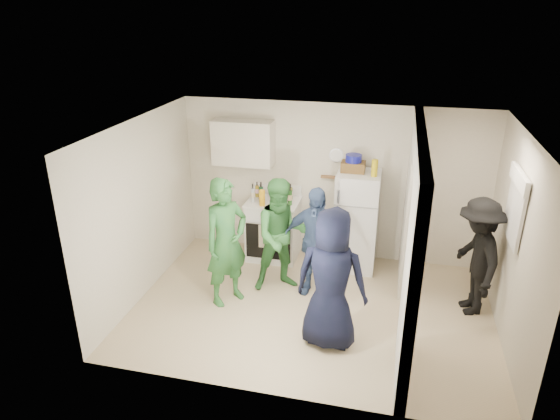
# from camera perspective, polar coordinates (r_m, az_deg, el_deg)

# --- Properties ---
(floor) EXTENTS (4.80, 4.80, 0.00)m
(floor) POSITION_cam_1_polar(r_m,az_deg,el_deg) (6.98, 3.63, -11.17)
(floor) COLOR #C4AD8A
(floor) RESTS_ON ground
(wall_back) EXTENTS (4.80, 0.00, 4.80)m
(wall_back) POSITION_cam_1_polar(r_m,az_deg,el_deg) (7.93, 5.99, 3.18)
(wall_back) COLOR silver
(wall_back) RESTS_ON floor
(wall_front) EXTENTS (4.80, 0.00, 4.80)m
(wall_front) POSITION_cam_1_polar(r_m,az_deg,el_deg) (4.90, 0.48, -9.84)
(wall_front) COLOR silver
(wall_front) RESTS_ON floor
(wall_left) EXTENTS (0.00, 3.40, 3.40)m
(wall_left) POSITION_cam_1_polar(r_m,az_deg,el_deg) (7.12, -15.49, 0.13)
(wall_left) COLOR silver
(wall_left) RESTS_ON floor
(wall_right) EXTENTS (0.00, 3.40, 3.40)m
(wall_right) POSITION_cam_1_polar(r_m,az_deg,el_deg) (6.47, 25.37, -3.65)
(wall_right) COLOR silver
(wall_right) RESTS_ON floor
(ceiling) EXTENTS (4.80, 4.80, 0.00)m
(ceiling) POSITION_cam_1_polar(r_m,az_deg,el_deg) (5.96, 4.22, 9.22)
(ceiling) COLOR white
(ceiling) RESTS_ON wall_back
(partition_pier_back) EXTENTS (0.12, 1.20, 2.50)m
(partition_pier_back) POSITION_cam_1_polar(r_m,az_deg,el_deg) (7.32, 14.68, 0.84)
(partition_pier_back) COLOR silver
(partition_pier_back) RESTS_ON floor
(partition_pier_front) EXTENTS (0.12, 1.20, 2.50)m
(partition_pier_front) POSITION_cam_1_polar(r_m,az_deg,el_deg) (5.33, 14.77, -7.74)
(partition_pier_front) COLOR silver
(partition_pier_front) RESTS_ON floor
(partition_header) EXTENTS (0.12, 1.00, 0.40)m
(partition_header) POSITION_cam_1_polar(r_m,az_deg,el_deg) (5.95, 15.72, 6.41)
(partition_header) COLOR silver
(partition_header) RESTS_ON partition_pier_back
(stove) EXTENTS (0.82, 0.68, 0.98)m
(stove) POSITION_cam_1_polar(r_m,az_deg,el_deg) (8.07, -0.76, -2.19)
(stove) COLOR white
(stove) RESTS_ON floor
(upper_cabinet) EXTENTS (0.95, 0.34, 0.70)m
(upper_cabinet) POSITION_cam_1_polar(r_m,az_deg,el_deg) (7.87, -4.25, 7.67)
(upper_cabinet) COLOR silver
(upper_cabinet) RESTS_ON wall_back
(fridge) EXTENTS (0.64, 0.62, 1.55)m
(fridge) POSITION_cam_1_polar(r_m,az_deg,el_deg) (7.73, 8.70, -1.27)
(fridge) COLOR silver
(fridge) RESTS_ON floor
(wicker_basket) EXTENTS (0.35, 0.25, 0.15)m
(wicker_basket) POSITION_cam_1_polar(r_m,az_deg,el_deg) (7.49, 8.35, 4.92)
(wicker_basket) COLOR brown
(wicker_basket) RESTS_ON fridge
(blue_bowl) EXTENTS (0.24, 0.24, 0.11)m
(blue_bowl) POSITION_cam_1_polar(r_m,az_deg,el_deg) (7.45, 8.41, 5.87)
(blue_bowl) COLOR navy
(blue_bowl) RESTS_ON wicker_basket
(yellow_cup_stack_top) EXTENTS (0.09, 0.09, 0.25)m
(yellow_cup_stack_top) POSITION_cam_1_polar(r_m,az_deg,el_deg) (7.31, 10.76, 4.74)
(yellow_cup_stack_top) COLOR gold
(yellow_cup_stack_top) RESTS_ON fridge
(wall_clock) EXTENTS (0.22, 0.02, 0.22)m
(wall_clock) POSITION_cam_1_polar(r_m,az_deg,el_deg) (7.77, 6.47, 6.23)
(wall_clock) COLOR white
(wall_clock) RESTS_ON wall_back
(spice_shelf) EXTENTS (0.35, 0.08, 0.03)m
(spice_shelf) POSITION_cam_1_polar(r_m,az_deg,el_deg) (7.85, 5.97, 3.75)
(spice_shelf) COLOR olive
(spice_shelf) RESTS_ON wall_back
(nook_window) EXTENTS (0.03, 0.70, 0.80)m
(nook_window) POSITION_cam_1_polar(r_m,az_deg,el_deg) (6.50, 25.47, 0.30)
(nook_window) COLOR black
(nook_window) RESTS_ON wall_right
(nook_window_frame) EXTENTS (0.04, 0.76, 0.86)m
(nook_window_frame) POSITION_cam_1_polar(r_m,az_deg,el_deg) (6.50, 25.34, 0.31)
(nook_window_frame) COLOR white
(nook_window_frame) RESTS_ON wall_right
(nook_valance) EXTENTS (0.04, 0.82, 0.18)m
(nook_valance) POSITION_cam_1_polar(r_m,az_deg,el_deg) (6.38, 25.65, 3.24)
(nook_valance) COLOR white
(nook_valance) RESTS_ON wall_right
(yellow_cup_stack_stove) EXTENTS (0.09, 0.09, 0.25)m
(yellow_cup_stack_stove) POSITION_cam_1_polar(r_m,az_deg,el_deg) (7.66, -2.06, 1.39)
(yellow_cup_stack_stove) COLOR yellow
(yellow_cup_stack_stove) RESTS_ON stove
(red_cup) EXTENTS (0.09, 0.09, 0.12)m
(red_cup) POSITION_cam_1_polar(r_m,az_deg,el_deg) (7.62, 0.46, 0.77)
(red_cup) COLOR #B21C0B
(red_cup) RESTS_ON stove
(person_green_left) EXTENTS (0.73, 0.78, 1.80)m
(person_green_left) POSITION_cam_1_polar(r_m,az_deg,el_deg) (6.75, -6.14, -3.69)
(person_green_left) COLOR #306A2A
(person_green_left) RESTS_ON floor
(person_green_center) EXTENTS (1.00, 0.92, 1.67)m
(person_green_center) POSITION_cam_1_polar(r_m,az_deg,el_deg) (7.05, 0.21, -2.92)
(person_green_center) COLOR #377633
(person_green_center) RESTS_ON floor
(person_denim) EXTENTS (1.00, 0.56, 1.60)m
(person_denim) POSITION_cam_1_polar(r_m,az_deg,el_deg) (6.97, 4.02, -3.59)
(person_denim) COLOR #38517A
(person_denim) RESTS_ON floor
(person_navy) EXTENTS (0.91, 0.64, 1.77)m
(person_navy) POSITION_cam_1_polar(r_m,az_deg,el_deg) (5.91, 5.87, -7.90)
(person_navy) COLOR black
(person_navy) RESTS_ON floor
(person_nook) EXTENTS (0.81, 1.15, 1.62)m
(person_nook) POSITION_cam_1_polar(r_m,az_deg,el_deg) (7.02, 21.54, -5.00)
(person_nook) COLOR black
(person_nook) RESTS_ON floor
(bottle_a) EXTENTS (0.06, 0.06, 0.25)m
(bottle_a) POSITION_cam_1_polar(r_m,az_deg,el_deg) (8.02, -2.64, 2.37)
(bottle_a) COLOR olive
(bottle_a) RESTS_ON stove
(bottle_b) EXTENTS (0.07, 0.07, 0.33)m
(bottle_b) POSITION_cam_1_polar(r_m,az_deg,el_deg) (7.79, -2.18, 2.07)
(bottle_b) COLOR #194D2C
(bottle_b) RESTS_ON stove
(bottle_c) EXTENTS (0.08, 0.08, 0.28)m
(bottle_c) POSITION_cam_1_polar(r_m,az_deg,el_deg) (7.98, -0.94, 2.43)
(bottle_c) COLOR #ABB4BA
(bottle_c) RESTS_ON stove
(bottle_d) EXTENTS (0.06, 0.06, 0.26)m
(bottle_d) POSITION_cam_1_polar(r_m,az_deg,el_deg) (7.78, -0.80, 1.80)
(bottle_d) COLOR #5C2B10
(bottle_d) RESTS_ON stove
(bottle_e) EXTENTS (0.07, 0.07, 0.24)m
(bottle_e) POSITION_cam_1_polar(r_m,az_deg,el_deg) (7.98, 0.37, 2.27)
(bottle_e) COLOR #ABB1BD
(bottle_e) RESTS_ON stove
(bottle_f) EXTENTS (0.06, 0.06, 0.32)m
(bottle_f) POSITION_cam_1_polar(r_m,az_deg,el_deg) (7.79, 0.64, 2.05)
(bottle_f) COLOR #12321B
(bottle_f) RESTS_ON stove
(bottle_g) EXTENTS (0.07, 0.07, 0.26)m
(bottle_g) POSITION_cam_1_polar(r_m,az_deg,el_deg) (7.91, 1.18, 2.12)
(bottle_g) COLOR olive
(bottle_g) RESTS_ON stove
(bottle_h) EXTENTS (0.06, 0.06, 0.30)m
(bottle_h) POSITION_cam_1_polar(r_m,az_deg,el_deg) (7.80, -3.13, 1.96)
(bottle_h) COLOR #AEB5BA
(bottle_h) RESTS_ON stove
(bottle_i) EXTENTS (0.07, 0.07, 0.32)m
(bottle_i) POSITION_cam_1_polar(r_m,az_deg,el_deg) (7.88, -0.13, 2.29)
(bottle_i) COLOR #52450E
(bottle_i) RESTS_ON stove
(bottle_j) EXTENTS (0.07, 0.07, 0.31)m
(bottle_j) POSITION_cam_1_polar(r_m,az_deg,el_deg) (7.67, 1.15, 1.67)
(bottle_j) COLOR #286623
(bottle_j) RESTS_ON stove
(bottle_k) EXTENTS (0.06, 0.06, 0.25)m
(bottle_k) POSITION_cam_1_polar(r_m,az_deg,el_deg) (7.92, -2.24, 2.12)
(bottle_k) COLOR maroon
(bottle_k) RESTS_ON stove
(bottle_l) EXTENTS (0.07, 0.07, 0.25)m
(bottle_l) POSITION_cam_1_polar(r_m,az_deg,el_deg) (7.68, 0.14, 1.46)
(bottle_l) COLOR #AEB0C0
(bottle_l) RESTS_ON stove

